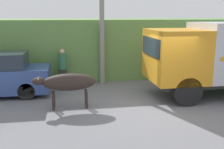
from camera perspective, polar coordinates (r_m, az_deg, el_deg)
ground_plane at (r=9.59m, az=9.98°, el=-6.87°), size 60.00×60.00×0.00m
hillside_embankment at (r=15.94m, az=1.73°, el=6.64°), size 32.00×6.31×2.98m
brown_cow at (r=9.18m, az=-9.54°, el=-1.76°), size 2.17×0.60×1.23m
pedestrian_on_hill at (r=12.18m, az=-10.68°, el=1.84°), size 0.45×0.45×1.71m
utility_pole at (r=12.22m, az=-2.23°, el=14.41°), size 0.90×0.22×6.85m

